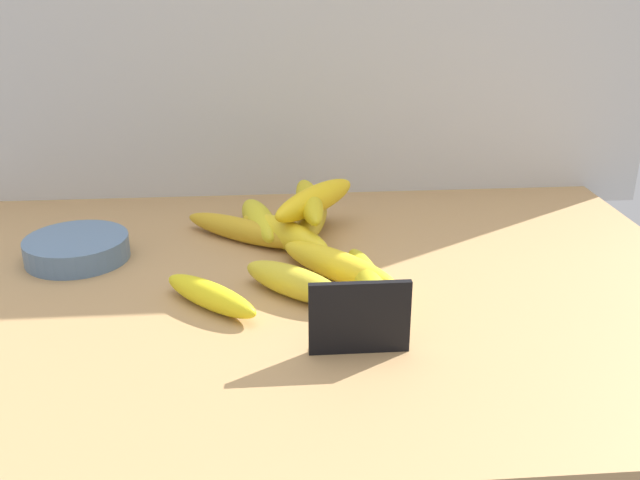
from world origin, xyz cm
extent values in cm
cube|color=tan|center=(0.00, 0.00, 1.50)|extent=(110.00, 76.00, 3.00)
cube|color=silver|center=(0.00, 39.00, 35.00)|extent=(130.00, 2.00, 70.00)
cube|color=black|center=(5.39, -16.97, 7.20)|extent=(11.00, 0.80, 8.40)
cube|color=#8C6748|center=(5.39, -16.17, 3.30)|extent=(9.90, 1.20, 0.60)
cylinder|color=slate|center=(-31.13, 11.25, 4.64)|extent=(14.45, 14.45, 3.28)
ellipsoid|color=gold|center=(-0.98, -3.04, 5.01)|extent=(14.44, 13.64, 4.02)
ellipsoid|color=gold|center=(8.37, -3.10, 4.79)|extent=(5.15, 19.92, 3.58)
ellipsoid|color=gold|center=(-8.02, 16.24, 4.77)|extent=(18.70, 15.63, 3.54)
ellipsoid|color=yellow|center=(-11.38, -5.27, 4.68)|extent=(13.35, 13.19, 3.35)
ellipsoid|color=yellow|center=(2.18, 16.78, 4.96)|extent=(9.26, 18.69, 3.91)
ellipsoid|color=yellow|center=(5.03, 1.38, 5.05)|extent=(16.32, 17.65, 4.09)
ellipsoid|color=yellow|center=(-1.80, 13.18, 5.18)|extent=(15.00, 16.86, 4.36)
ellipsoid|color=gold|center=(-5.33, 19.03, 5.16)|extent=(7.84, 17.25, 4.31)
ellipsoid|color=gold|center=(2.25, 17.05, 8.73)|extent=(4.45, 18.83, 3.64)
ellipsoid|color=yellow|center=(3.13, 17.06, 9.00)|extent=(15.28, 17.87, 4.17)
camera|label=1|loc=(-4.30, -83.59, 43.72)|focal=39.81mm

